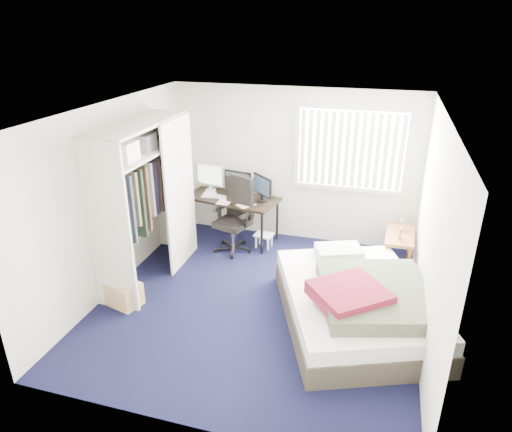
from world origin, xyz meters
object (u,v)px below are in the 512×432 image
object	(u,v)px
nightstand	(400,238)
bed	(357,303)
desk	(233,195)
office_chair	(235,222)

from	to	relation	value
nightstand	bed	size ratio (longest dim) A/B	0.31
nightstand	bed	bearing A→B (deg)	-106.61
desk	bed	world-z (taller)	desk
desk	nightstand	distance (m)	2.70
office_chair	nightstand	distance (m)	2.51
desk	office_chair	distance (m)	0.51
office_chair	desk	bearing A→B (deg)	113.78
desk	office_chair	world-z (taller)	office_chair
desk	office_chair	size ratio (longest dim) A/B	1.33
desk	bed	size ratio (longest dim) A/B	0.61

